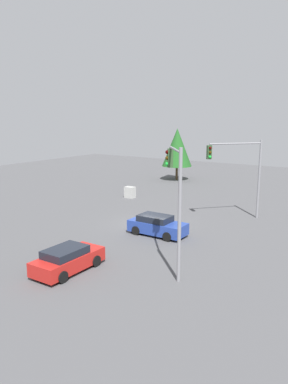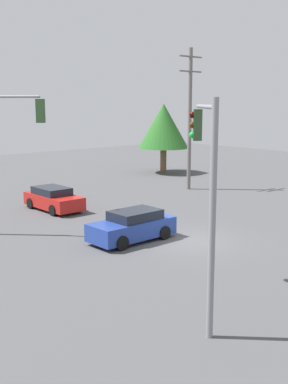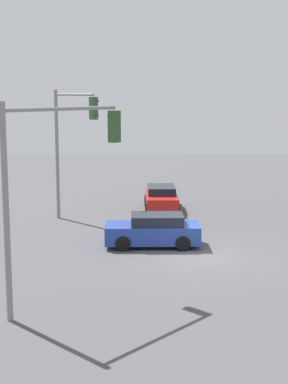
# 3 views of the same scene
# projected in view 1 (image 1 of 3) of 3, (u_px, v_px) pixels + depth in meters

# --- Properties ---
(ground_plane) EXTENTS (80.00, 80.00, 0.00)m
(ground_plane) POSITION_uv_depth(u_px,v_px,m) (149.00, 225.00, 28.43)
(ground_plane) COLOR #4C4C4F
(sedan_red) EXTENTS (1.87, 4.07, 1.33)m
(sedan_red) POSITION_uv_depth(u_px,v_px,m) (68.00, 259.00, 19.90)
(sedan_red) COLOR red
(sedan_red) RESTS_ON ground_plane
(sedan_blue) EXTENTS (4.05, 1.84, 1.39)m
(sedan_blue) POSITION_uv_depth(u_px,v_px,m) (157.00, 225.00, 26.02)
(sedan_blue) COLOR #233D93
(sedan_blue) RESTS_ON ground_plane
(traffic_signal_main) EXTENTS (2.45, 3.05, 6.70)m
(traffic_signal_main) POSITION_uv_depth(u_px,v_px,m) (175.00, 187.00, 19.20)
(traffic_signal_main) COLOR gray
(traffic_signal_main) RESTS_ON ground_plane
(traffic_signal_cross) EXTENTS (3.27, 3.54, 6.32)m
(traffic_signal_cross) POSITION_uv_depth(u_px,v_px,m) (239.00, 165.00, 29.28)
(traffic_signal_cross) COLOR gray
(traffic_signal_cross) RESTS_ON ground_plane
(electrical_cabinet) EXTENTS (1.01, 0.69, 1.13)m
(electrical_cabinet) POSITION_uv_depth(u_px,v_px,m) (130.00, 192.00, 37.96)
(electrical_cabinet) COLOR #B2B2AD
(electrical_cabinet) RESTS_ON ground_plane
(tree_corner) EXTENTS (3.82, 3.82, 6.64)m
(tree_corner) POSITION_uv_depth(u_px,v_px,m) (177.00, 147.00, 47.99)
(tree_corner) COLOR #4C3823
(tree_corner) RESTS_ON ground_plane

